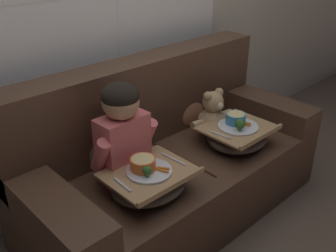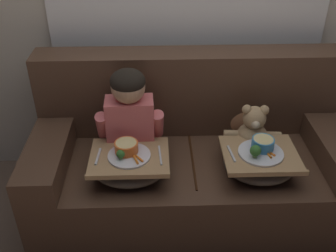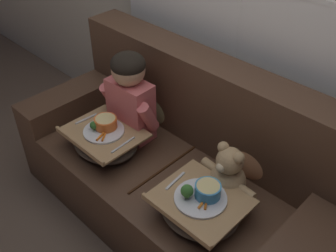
{
  "view_description": "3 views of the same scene",
  "coord_description": "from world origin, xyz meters",
  "px_view_note": "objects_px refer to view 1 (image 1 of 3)",
  "views": [
    {
      "loc": [
        -1.41,
        -1.43,
        1.63
      ],
      "look_at": [
        -0.07,
        0.0,
        0.63
      ],
      "focal_mm": 42.0,
      "sensor_mm": 36.0,
      "label": 1
    },
    {
      "loc": [
        -0.21,
        -1.87,
        1.83
      ],
      "look_at": [
        -0.14,
        0.01,
        0.62
      ],
      "focal_mm": 42.0,
      "sensor_mm": 36.0,
      "label": 2
    },
    {
      "loc": [
        1.11,
        -1.16,
        1.91
      ],
      "look_at": [
        -0.06,
        0.04,
        0.63
      ],
      "focal_mm": 42.0,
      "sensor_mm": 36.0,
      "label": 3
    }
  ],
  "objects_px": {
    "couch": "(168,162)",
    "lap_tray_teddy": "(237,135)",
    "child_figure": "(122,128)",
    "throw_pillow_behind_teddy": "(189,104)",
    "lap_tray_child": "(149,181)",
    "throw_pillow_behind_child": "(101,138)",
    "teddy_bear": "(213,116)"
  },
  "relations": [
    {
      "from": "couch",
      "to": "lap_tray_teddy",
      "type": "distance_m",
      "value": 0.46
    },
    {
      "from": "child_figure",
      "to": "throw_pillow_behind_teddy",
      "type": "bearing_deg",
      "value": 16.34
    },
    {
      "from": "lap_tray_child",
      "to": "throw_pillow_behind_teddy",
      "type": "bearing_deg",
      "value": 30.07
    },
    {
      "from": "throw_pillow_behind_child",
      "to": "teddy_bear",
      "type": "distance_m",
      "value": 0.75
    },
    {
      "from": "child_figure",
      "to": "lap_tray_teddy",
      "type": "xyz_separation_m",
      "value": [
        0.72,
        -0.21,
        -0.22
      ]
    },
    {
      "from": "lap_tray_child",
      "to": "lap_tray_teddy",
      "type": "height_order",
      "value": "lap_tray_teddy"
    },
    {
      "from": "lap_tray_teddy",
      "to": "throw_pillow_behind_teddy",
      "type": "bearing_deg",
      "value": 90.02
    },
    {
      "from": "couch",
      "to": "teddy_bear",
      "type": "relative_size",
      "value": 5.52
    },
    {
      "from": "couch",
      "to": "child_figure",
      "type": "xyz_separation_m",
      "value": [
        -0.36,
        -0.04,
        0.38
      ]
    },
    {
      "from": "throw_pillow_behind_teddy",
      "to": "child_figure",
      "type": "distance_m",
      "value": 0.76
    },
    {
      "from": "lap_tray_teddy",
      "to": "couch",
      "type": "bearing_deg",
      "value": 145.77
    },
    {
      "from": "couch",
      "to": "lap_tray_teddy",
      "type": "relative_size",
      "value": 4.55
    },
    {
      "from": "couch",
      "to": "throw_pillow_behind_child",
      "type": "height_order",
      "value": "couch"
    },
    {
      "from": "throw_pillow_behind_child",
      "to": "child_figure",
      "type": "relative_size",
      "value": 0.62
    },
    {
      "from": "child_figure",
      "to": "lap_tray_teddy",
      "type": "height_order",
      "value": "child_figure"
    },
    {
      "from": "throw_pillow_behind_child",
      "to": "lap_tray_child",
      "type": "distance_m",
      "value": 0.42
    },
    {
      "from": "throw_pillow_behind_teddy",
      "to": "lap_tray_child",
      "type": "relative_size",
      "value": 0.75
    },
    {
      "from": "lap_tray_teddy",
      "to": "child_figure",
      "type": "bearing_deg",
      "value": 163.99
    },
    {
      "from": "child_figure",
      "to": "teddy_bear",
      "type": "bearing_deg",
      "value": -0.27
    },
    {
      "from": "child_figure",
      "to": "lap_tray_teddy",
      "type": "relative_size",
      "value": 1.32
    },
    {
      "from": "throw_pillow_behind_child",
      "to": "throw_pillow_behind_teddy",
      "type": "relative_size",
      "value": 1.04
    },
    {
      "from": "couch",
      "to": "teddy_bear",
      "type": "xyz_separation_m",
      "value": [
        0.36,
        -0.04,
        0.21
      ]
    },
    {
      "from": "throw_pillow_behind_child",
      "to": "lap_tray_child",
      "type": "bearing_deg",
      "value": -90.14
    },
    {
      "from": "couch",
      "to": "teddy_bear",
      "type": "bearing_deg",
      "value": -6.62
    },
    {
      "from": "child_figure",
      "to": "lap_tray_child",
      "type": "height_order",
      "value": "child_figure"
    },
    {
      "from": "throw_pillow_behind_teddy",
      "to": "child_figure",
      "type": "bearing_deg",
      "value": -163.66
    },
    {
      "from": "couch",
      "to": "throw_pillow_behind_teddy",
      "type": "height_order",
      "value": "couch"
    },
    {
      "from": "couch",
      "to": "throw_pillow_behind_child",
      "type": "distance_m",
      "value": 0.46
    },
    {
      "from": "couch",
      "to": "teddy_bear",
      "type": "distance_m",
      "value": 0.42
    },
    {
      "from": "teddy_bear",
      "to": "throw_pillow_behind_teddy",
      "type": "bearing_deg",
      "value": 89.88
    },
    {
      "from": "couch",
      "to": "throw_pillow_behind_teddy",
      "type": "relative_size",
      "value": 5.8
    },
    {
      "from": "throw_pillow_behind_teddy",
      "to": "couch",
      "type": "bearing_deg",
      "value": -154.38
    }
  ]
}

